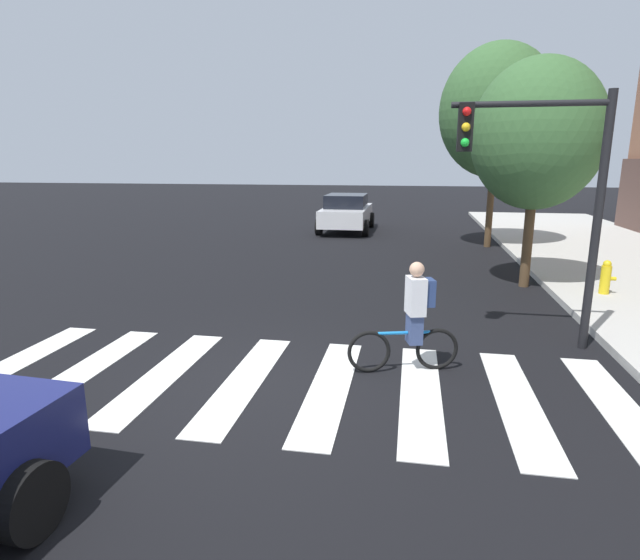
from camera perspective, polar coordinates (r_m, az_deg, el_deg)
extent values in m
plane|color=black|center=(7.66, -7.43, -11.07)|extent=(120.00, 120.00, 0.00)
cube|color=silver|center=(9.53, -30.67, -7.89)|extent=(0.55, 3.41, 0.01)
cube|color=silver|center=(8.78, -24.34, -8.90)|extent=(0.55, 3.41, 0.01)
cube|color=silver|center=(8.16, -16.89, -9.95)|extent=(0.55, 3.41, 0.01)
cube|color=silver|center=(7.69, -8.34, -10.94)|extent=(0.55, 3.41, 0.01)
cube|color=silver|center=(7.42, 1.14, -11.75)|extent=(0.55, 3.41, 0.01)
cube|color=silver|center=(7.35, 11.13, -12.27)|extent=(0.55, 3.41, 0.01)
cube|color=silver|center=(7.49, 21.03, -12.42)|extent=(0.55, 3.41, 0.01)
cube|color=silver|center=(7.84, 30.31, -12.24)|extent=(0.55, 3.41, 0.01)
cylinder|color=black|center=(5.28, -29.53, -20.62)|extent=(0.28, 0.69, 0.68)
cube|color=silver|center=(23.38, 2.98, 7.22)|extent=(1.94, 4.79, 0.73)
cube|color=black|center=(23.16, 2.95, 8.78)|extent=(1.72, 2.29, 0.57)
cylinder|color=black|center=(25.06, 1.12, 6.80)|extent=(0.25, 0.71, 0.71)
cylinder|color=black|center=(24.83, 5.72, 6.68)|extent=(0.25, 0.71, 0.71)
cylinder|color=black|center=(22.06, -0.11, 5.93)|extent=(0.25, 0.71, 0.71)
cylinder|color=black|center=(21.80, 5.10, 5.79)|extent=(0.25, 0.71, 0.71)
torus|color=black|center=(8.07, 12.87, -7.50)|extent=(0.65, 0.24, 0.66)
torus|color=black|center=(7.80, 5.47, -7.93)|extent=(0.65, 0.24, 0.66)
cylinder|color=#1972BF|center=(7.82, 9.31, -5.81)|extent=(0.87, 0.29, 0.05)
cylinder|color=#1972BF|center=(7.84, 10.45, -5.27)|extent=(0.04, 0.04, 0.45)
cube|color=#384772|center=(7.83, 10.46, -4.92)|extent=(0.27, 0.32, 0.56)
cube|color=silver|center=(7.70, 10.60, -1.74)|extent=(0.33, 0.41, 0.56)
sphere|color=tan|center=(7.61, 10.73, 1.17)|extent=(0.22, 0.22, 0.22)
cube|color=navy|center=(7.74, 11.89, -1.34)|extent=(0.23, 0.31, 0.40)
cylinder|color=black|center=(9.47, 28.41, 5.34)|extent=(0.14, 0.14, 4.20)
cylinder|color=black|center=(9.15, 22.28, 17.69)|extent=(2.40, 0.10, 0.10)
cube|color=black|center=(8.99, 15.85, 16.00)|extent=(0.24, 0.20, 0.76)
sphere|color=red|center=(8.89, 16.02, 17.58)|extent=(0.14, 0.14, 0.14)
sphere|color=gold|center=(8.88, 15.92, 16.04)|extent=(0.14, 0.14, 0.14)
sphere|color=green|center=(8.87, 15.82, 14.49)|extent=(0.14, 0.14, 0.14)
cylinder|color=gold|center=(13.38, 29.14, 0.02)|extent=(0.22, 0.22, 0.65)
sphere|color=gold|center=(13.31, 29.31, 1.55)|extent=(0.18, 0.18, 0.18)
cylinder|color=gold|center=(13.42, 29.80, 0.13)|extent=(0.12, 0.09, 0.09)
cylinder|color=#4C3823|center=(13.83, 22.11, 4.36)|extent=(0.24, 0.24, 2.49)
ellipsoid|color=#386033|center=(13.71, 23.03, 14.67)|extent=(3.10, 3.10, 3.57)
cylinder|color=#4C3823|center=(19.89, 18.40, 8.10)|extent=(0.24, 0.24, 3.21)
ellipsoid|color=#386033|center=(19.90, 19.09, 17.31)|extent=(4.00, 4.00, 4.60)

